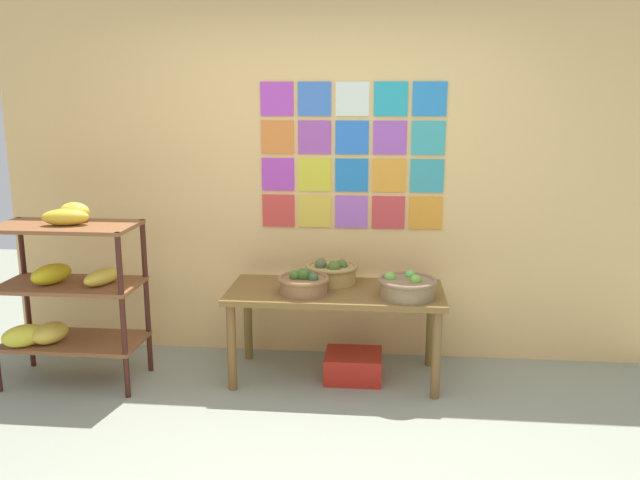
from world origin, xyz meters
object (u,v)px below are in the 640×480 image
at_px(display_table, 336,301).
at_px(fruit_basket_left, 304,283).
at_px(banana_shelf_unit, 65,286).
at_px(fruit_basket_centre, 332,272).
at_px(produce_crate_under_table, 353,366).
at_px(fruit_basket_back_right, 407,286).

distance_m(display_table, fruit_basket_left, 0.27).
bearing_deg(banana_shelf_unit, fruit_basket_centre, 13.49).
bearing_deg(fruit_basket_centre, fruit_basket_left, -121.32).
bearing_deg(fruit_basket_left, produce_crate_under_table, 15.52).
height_order(banana_shelf_unit, produce_crate_under_table, banana_shelf_unit).
bearing_deg(fruit_basket_centre, display_table, -76.86).
height_order(fruit_basket_left, produce_crate_under_table, fruit_basket_left).
bearing_deg(fruit_basket_back_right, display_table, 165.19).
bearing_deg(banana_shelf_unit, fruit_basket_left, 5.25).
relative_size(fruit_basket_left, produce_crate_under_table, 0.89).
xyz_separation_m(banana_shelf_unit, display_table, (1.77, 0.25, -0.13)).
xyz_separation_m(fruit_basket_left, produce_crate_under_table, (0.33, 0.09, -0.61)).
bearing_deg(fruit_basket_centre, fruit_basket_back_right, -29.50).
distance_m(banana_shelf_unit, display_table, 1.79).
xyz_separation_m(fruit_basket_back_right, fruit_basket_centre, (-0.51, 0.29, 0.01)).
relative_size(banana_shelf_unit, fruit_basket_back_right, 3.21).
distance_m(banana_shelf_unit, produce_crate_under_table, 1.99).
xyz_separation_m(fruit_basket_back_right, produce_crate_under_table, (-0.34, 0.11, -0.61)).
bearing_deg(fruit_basket_back_right, fruit_basket_centre, 150.50).
distance_m(fruit_basket_centre, produce_crate_under_table, 0.66).
xyz_separation_m(display_table, fruit_basket_centre, (-0.04, 0.16, 0.16)).
bearing_deg(display_table, fruit_basket_back_right, -14.81).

